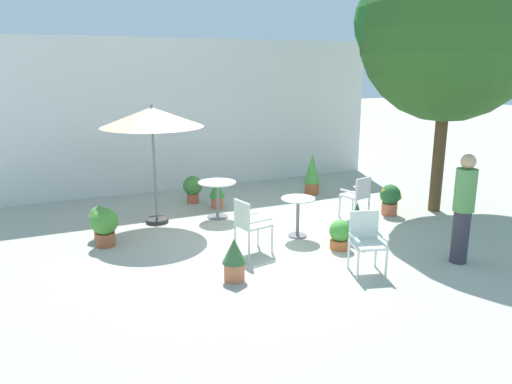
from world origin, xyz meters
TOP-DOWN VIEW (x-y plane):
  - ground_plane at (0.00, 0.00)m, footprint 60.00×60.00m
  - villa_facade at (0.00, 4.15)m, footprint 10.14×0.30m
  - shade_tree at (4.17, -0.04)m, footprint 3.75×3.57m
  - patio_umbrella_0 at (-1.49, 1.56)m, footprint 1.94×1.94m
  - cafe_table_0 at (0.63, -0.32)m, footprint 0.61×0.61m
  - cafe_table_1 at (-0.29, 1.37)m, footprint 0.76×0.76m
  - patio_chair_0 at (2.23, 0.10)m, footprint 0.51×0.54m
  - patio_chair_1 at (0.80, -2.10)m, footprint 0.58×0.56m
  - patio_chair_2 at (-0.49, -0.71)m, footprint 0.57×0.53m
  - potted_plant_0 at (3.03, 0.07)m, footprint 0.42×0.42m
  - potted_plant_1 at (-0.05, 2.03)m, footprint 0.33×0.33m
  - potted_plant_2 at (-1.13, -1.61)m, footprint 0.35×0.35m
  - potted_plant_3 at (1.40, -1.05)m, footprint 0.33×0.33m
  - potted_plant_4 at (0.98, -1.16)m, footprint 0.37×0.37m
  - potted_plant_5 at (-2.61, 0.63)m, footprint 0.46×0.46m
  - potted_plant_6 at (-2.62, 1.08)m, footprint 0.38×0.38m
  - potted_plant_7 at (2.45, 2.22)m, footprint 0.38×0.38m
  - potted_plant_8 at (-0.41, 2.64)m, footprint 0.43×0.43m
  - standing_person at (2.36, -2.44)m, footprint 0.45×0.45m

SIDE VIEW (x-z plane):
  - ground_plane at x=0.00m, z-range 0.00..0.00m
  - potted_plant_4 at x=0.98m, z-range 0.00..0.51m
  - potted_plant_6 at x=-2.62m, z-range 0.05..0.63m
  - potted_plant_2 at x=-1.13m, z-range 0.02..0.66m
  - potted_plant_0 at x=3.03m, z-range 0.03..0.67m
  - potted_plant_8 at x=-0.41m, z-range 0.05..0.66m
  - potted_plant_1 at x=-0.05m, z-range 0.03..0.69m
  - potted_plant_5 at x=-2.61m, z-range 0.04..0.70m
  - potted_plant_3 at x=1.40m, z-range 0.01..0.74m
  - cafe_table_0 at x=0.63m, z-range 0.13..0.86m
  - potted_plant_7 at x=2.45m, z-range 0.02..0.99m
  - cafe_table_1 at x=-0.29m, z-range 0.15..0.89m
  - patio_chair_0 at x=2.23m, z-range 0.08..0.96m
  - patio_chair_1 at x=0.80m, z-range 0.07..0.98m
  - patio_chair_2 at x=-0.49m, z-range 0.08..0.99m
  - standing_person at x=2.36m, z-range 0.03..1.77m
  - villa_facade at x=0.00m, z-range 0.00..3.64m
  - patio_umbrella_0 at x=-1.49m, z-range 0.89..3.21m
  - shade_tree at x=4.17m, z-range 0.97..6.44m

